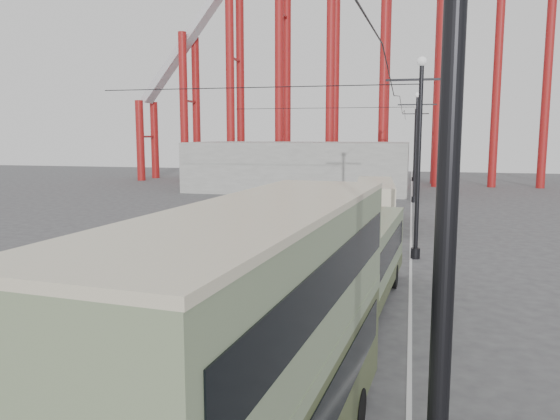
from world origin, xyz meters
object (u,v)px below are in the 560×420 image
(single_decker_green, at_px, (353,263))
(single_decker_cream, at_px, (375,201))
(pedestrian, at_px, (178,327))
(double_decker_bus, at_px, (263,341))

(single_decker_green, distance_m, single_decker_cream, 17.49)
(single_decker_green, xyz_separation_m, single_decker_cream, (-0.41, 17.49, -0.03))
(single_decker_green, relative_size, single_decker_cream, 1.12)
(single_decker_cream, relative_size, pedestrian, 4.90)
(double_decker_bus, height_order, single_decker_cream, double_decker_bus)
(single_decker_cream, bearing_deg, pedestrian, -102.71)
(pedestrian, bearing_deg, single_decker_cream, -117.13)
(single_decker_green, bearing_deg, double_decker_bus, -87.53)
(single_decker_green, bearing_deg, pedestrian, -122.05)
(double_decker_bus, xyz_separation_m, single_decker_cream, (-0.07, 27.49, -1.10))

